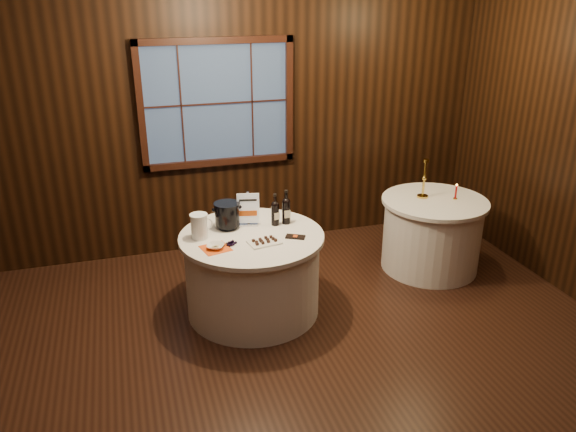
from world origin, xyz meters
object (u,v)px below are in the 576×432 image
object	(u,v)px
brass_candlestick	(424,184)
ice_bucket	(227,215)
chocolate_plate	(264,242)
chocolate_box	(295,237)
main_table	(253,273)
red_candle	(456,193)
sign_stand	(249,214)
side_table	(432,234)
grape_bunch	(232,244)
cracker_bowl	(215,246)
port_bottle_left	(275,212)
port_bottle_right	(286,209)
glass_pitcher	(199,226)

from	to	relation	value
brass_candlestick	ice_bucket	bearing A→B (deg)	-174.66
chocolate_plate	chocolate_box	distance (m)	0.29
main_table	red_candle	distance (m)	2.26
chocolate_box	red_candle	bearing A→B (deg)	40.79
main_table	sign_stand	distance (m)	0.54
side_table	grape_bunch	bearing A→B (deg)	-167.91
sign_stand	grape_bunch	bearing A→B (deg)	-109.22
sign_stand	red_candle	xyz separation A→B (m)	(2.18, 0.05, -0.04)
sign_stand	chocolate_box	bearing A→B (deg)	-36.95
main_table	side_table	bearing A→B (deg)	8.53
side_table	sign_stand	size ratio (longest dim) A/B	3.34
main_table	brass_candlestick	xyz separation A→B (m)	(1.91, 0.40, 0.53)
cracker_bowl	red_candle	distance (m)	2.59
port_bottle_left	sign_stand	bearing A→B (deg)	153.30
port_bottle_left	chocolate_plate	world-z (taller)	port_bottle_left
main_table	sign_stand	size ratio (longest dim) A/B	3.96
side_table	sign_stand	bearing A→B (deg)	-177.31
main_table	chocolate_plate	bearing A→B (deg)	-72.81
cracker_bowl	side_table	bearing A→B (deg)	11.70
ice_bucket	brass_candlestick	xyz separation A→B (m)	(2.08, 0.19, 0.02)
port_bottle_right	chocolate_plate	distance (m)	0.49
grape_bunch	glass_pitcher	bearing A→B (deg)	134.88
sign_stand	port_bottle_right	size ratio (longest dim) A/B	1.00
grape_bunch	glass_pitcher	size ratio (longest dim) A/B	0.71
port_bottle_left	port_bottle_right	distance (m)	0.11
grape_bunch	glass_pitcher	xyz separation A→B (m)	(-0.23, 0.23, 0.09)
red_candle	side_table	bearing A→B (deg)	166.84
port_bottle_right	ice_bucket	xyz separation A→B (m)	(-0.54, 0.05, -0.01)
cracker_bowl	main_table	bearing A→B (deg)	27.98
port_bottle_left	red_candle	world-z (taller)	port_bottle_left
side_table	cracker_bowl	size ratio (longest dim) A/B	7.53
port_bottle_right	glass_pitcher	size ratio (longest dim) A/B	1.46
side_table	port_bottle_right	size ratio (longest dim) A/B	3.35
chocolate_plate	grape_bunch	distance (m)	0.27
sign_stand	grape_bunch	size ratio (longest dim) A/B	2.06
chocolate_plate	chocolate_box	world-z (taller)	chocolate_plate
ice_bucket	chocolate_plate	size ratio (longest dim) A/B	0.82
side_table	ice_bucket	xyz separation A→B (m)	(-2.17, -0.10, 0.51)
main_table	grape_bunch	distance (m)	0.48
main_table	chocolate_box	size ratio (longest dim) A/B	7.68
chocolate_box	port_bottle_right	bearing A→B (deg)	115.32
chocolate_plate	brass_candlestick	size ratio (longest dim) A/B	0.72
side_table	brass_candlestick	distance (m)	0.55
ice_bucket	chocolate_plate	world-z (taller)	ice_bucket
chocolate_box	cracker_bowl	xyz separation A→B (m)	(-0.70, -0.02, 0.01)
sign_stand	port_bottle_left	size ratio (longest dim) A/B	1.08
sign_stand	red_candle	size ratio (longest dim) A/B	1.97
sign_stand	red_candle	bearing A→B (deg)	13.51
main_table	port_bottle_right	distance (m)	0.66
side_table	ice_bucket	size ratio (longest dim) A/B	4.50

